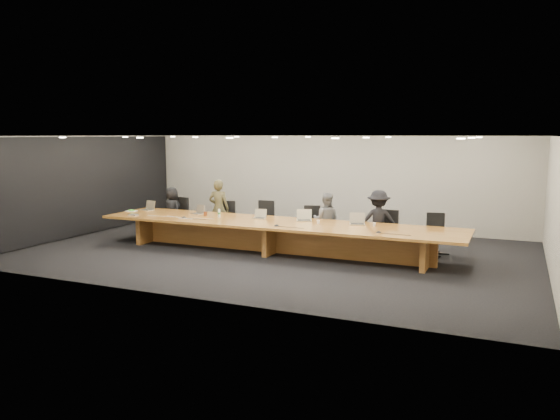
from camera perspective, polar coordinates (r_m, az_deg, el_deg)
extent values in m
plane|color=black|center=(13.27, -0.52, -4.44)|extent=(12.00, 12.00, 0.00)
cube|color=silver|center=(16.76, 5.09, 2.95)|extent=(12.00, 0.02, 2.80)
cube|color=black|center=(16.39, -19.85, 2.30)|extent=(0.08, 7.84, 2.74)
cube|color=brown|center=(13.14, -0.53, -1.37)|extent=(9.00, 1.80, 0.06)
cube|color=brown|center=(13.20, -0.52, -2.98)|extent=(7.65, 0.15, 0.69)
cube|color=brown|center=(15.02, -13.16, -1.86)|extent=(0.12, 1.26, 0.69)
cube|color=brown|center=(13.20, -0.52, -2.98)|extent=(0.12, 1.26, 0.69)
cube|color=brown|center=(12.21, 15.12, -4.16)|extent=(0.12, 1.26, 0.69)
imported|color=black|center=(16.05, -11.22, -0.02)|extent=(0.75, 0.61, 1.34)
imported|color=#3C3821|center=(15.16, -6.41, 0.15)|extent=(0.63, 0.46, 1.61)
imported|color=slate|center=(13.86, 4.84, -1.04)|extent=(0.75, 0.63, 1.38)
imported|color=black|center=(13.48, 10.24, -1.13)|extent=(1.09, 0.80, 1.50)
cylinder|color=silver|center=(13.96, -6.38, -0.34)|extent=(0.07, 0.07, 0.20)
cylinder|color=brown|center=(14.23, -7.81, -0.39)|extent=(0.10, 0.10, 0.11)
cone|color=silver|center=(12.91, 4.02, -1.24)|extent=(0.09, 0.09, 0.08)
cone|color=silver|center=(12.71, 9.81, -1.49)|extent=(0.07, 0.07, 0.08)
cube|color=silver|center=(15.47, -15.27, -0.10)|extent=(0.30, 0.26, 0.02)
cube|color=#4EC334|center=(15.46, -15.25, -0.03)|extent=(0.19, 0.15, 0.03)
cube|color=silver|center=(14.67, -15.08, -0.49)|extent=(0.23, 0.17, 0.03)
cone|color=black|center=(13.99, -10.01, -0.74)|extent=(0.15, 0.15, 0.03)
cone|color=black|center=(12.54, -0.38, -1.61)|extent=(0.16, 0.16, 0.03)
cone|color=black|center=(11.86, 10.28, -2.28)|extent=(0.17, 0.17, 0.03)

